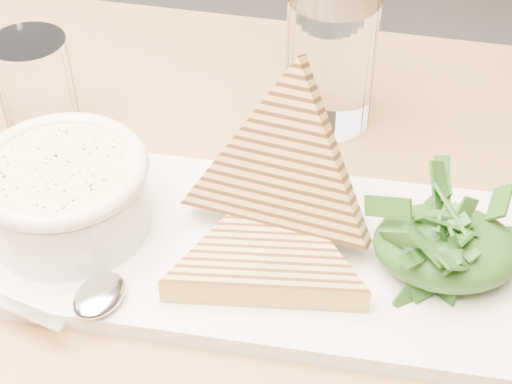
# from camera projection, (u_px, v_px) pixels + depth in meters

# --- Properties ---
(table_top) EXTENTS (1.38, 0.99, 0.04)m
(table_top) POSITION_uv_depth(u_px,v_px,m) (77.00, 317.00, 0.59)
(table_top) COLOR olive
(table_top) RESTS_ON ground
(platter) EXTENTS (0.42, 0.21, 0.01)m
(platter) POSITION_uv_depth(u_px,v_px,m) (253.00, 250.00, 0.60)
(platter) COLOR silver
(platter) RESTS_ON table_top
(soup_bowl) EXTENTS (0.13, 0.13, 0.05)m
(soup_bowl) POSITION_uv_depth(u_px,v_px,m) (67.00, 200.00, 0.60)
(soup_bowl) COLOR silver
(soup_bowl) RESTS_ON platter
(soup) EXTENTS (0.11, 0.11, 0.01)m
(soup) POSITION_uv_depth(u_px,v_px,m) (61.00, 171.00, 0.58)
(soup) COLOR beige
(soup) RESTS_ON soup_bowl
(bowl_rim) EXTENTS (0.13, 0.13, 0.01)m
(bowl_rim) POSITION_uv_depth(u_px,v_px,m) (60.00, 169.00, 0.58)
(bowl_rim) COLOR silver
(bowl_rim) RESTS_ON soup_bowl
(sandwich_flat) EXTENTS (0.18, 0.18, 0.02)m
(sandwich_flat) POSITION_uv_depth(u_px,v_px,m) (267.00, 254.00, 0.58)
(sandwich_flat) COLOR tan
(sandwich_flat) RESTS_ON platter
(sandwich_lean) EXTENTS (0.20, 0.19, 0.19)m
(sandwich_lean) POSITION_uv_depth(u_px,v_px,m) (283.00, 169.00, 0.58)
(sandwich_lean) COLOR tan
(sandwich_lean) RESTS_ON sandwich_flat
(salad_base) EXTENTS (0.11, 0.08, 0.04)m
(salad_base) POSITION_uv_depth(u_px,v_px,m) (446.00, 247.00, 0.57)
(salad_base) COLOR #12360C
(salad_base) RESTS_ON platter
(arugula_pile) EXTENTS (0.11, 0.10, 0.05)m
(arugula_pile) POSITION_uv_depth(u_px,v_px,m) (448.00, 241.00, 0.56)
(arugula_pile) COLOR #336224
(arugula_pile) RESTS_ON platter
(spoon_bowl) EXTENTS (0.05, 0.05, 0.01)m
(spoon_bowl) POSITION_uv_depth(u_px,v_px,m) (99.00, 295.00, 0.55)
(spoon_bowl) COLOR silver
(spoon_bowl) RESTS_ON platter
(glass_near) EXTENTS (0.07, 0.07, 0.10)m
(glass_near) POSITION_uv_depth(u_px,v_px,m) (37.00, 91.00, 0.69)
(glass_near) COLOR white
(glass_near) RESTS_ON table_top
(glass_far) EXTENTS (0.08, 0.08, 0.12)m
(glass_far) POSITION_uv_depth(u_px,v_px,m) (330.00, 61.00, 0.70)
(glass_far) COLOR white
(glass_far) RESTS_ON table_top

